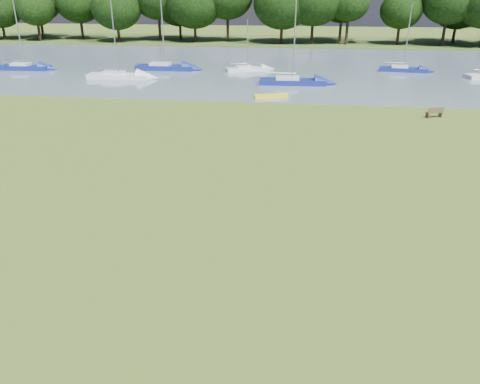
# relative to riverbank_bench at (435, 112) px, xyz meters

# --- Properties ---
(ground) EXTENTS (220.00, 220.00, 0.00)m
(ground) POSITION_rel_riverbank_bench_xyz_m (-13.98, -18.50, -0.43)
(ground) COLOR olive
(river) EXTENTS (220.00, 40.00, 0.10)m
(river) POSITION_rel_riverbank_bench_xyz_m (-13.98, 23.50, -0.43)
(river) COLOR slate
(river) RESTS_ON ground
(far_bank) EXTENTS (220.00, 20.00, 0.40)m
(far_bank) POSITION_rel_riverbank_bench_xyz_m (-13.98, 53.50, -0.43)
(far_bank) COLOR #4C6626
(far_bank) RESTS_ON ground
(riverbank_bench) EXTENTS (1.44, 0.90, 0.85)m
(riverbank_bench) POSITION_rel_riverbank_bench_xyz_m (0.00, 0.00, 0.00)
(riverbank_bench) COLOR brown
(riverbank_bench) RESTS_ON ground
(kayak) EXTENTS (3.23, 1.51, 0.31)m
(kayak) POSITION_rel_riverbank_bench_xyz_m (-13.41, 5.50, -0.22)
(kayak) COLOR yellow
(kayak) RESTS_ON river
(tree_line) EXTENTS (132.38, 9.43, 11.41)m
(tree_line) POSITION_rel_riverbank_bench_xyz_m (-18.53, 49.50, 6.33)
(tree_line) COLOR black
(tree_line) RESTS_ON far_bank
(sailboat_1) EXTENTS (5.43, 3.41, 6.02)m
(sailboat_1) POSITION_rel_riverbank_bench_xyz_m (-17.36, 19.92, 0.01)
(sailboat_1) COLOR white
(sailboat_1) RESTS_ON river
(sailboat_2) EXTENTS (6.25, 1.93, 8.57)m
(sailboat_2) POSITION_rel_riverbank_bench_xyz_m (-44.96, 17.31, 0.13)
(sailboat_2) COLOR navy
(sailboat_2) RESTS_ON river
(sailboat_4) EXTENTS (5.68, 2.25, 7.67)m
(sailboat_4) POSITION_rel_riverbank_bench_xyz_m (1.55, 21.99, 0.06)
(sailboat_4) COLOR navy
(sailboat_4) RESTS_ON river
(sailboat_5) EXTENTS (7.06, 2.23, 8.90)m
(sailboat_5) POSITION_rel_riverbank_bench_xyz_m (-11.65, 12.19, 0.10)
(sailboat_5) COLOR navy
(sailboat_5) RESTS_ON river
(sailboat_8) EXTENTS (6.88, 2.04, 9.81)m
(sailboat_8) POSITION_rel_riverbank_bench_xyz_m (-31.28, 13.12, 0.11)
(sailboat_8) COLOR white
(sailboat_8) RESTS_ON river
(sailboat_9) EXTENTS (7.15, 2.07, 8.17)m
(sailboat_9) POSITION_rel_riverbank_bench_xyz_m (-27.66, 19.52, 0.13)
(sailboat_9) COLOR navy
(sailboat_9) RESTS_ON river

